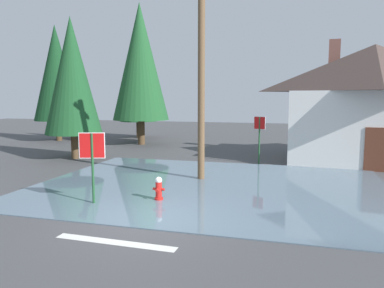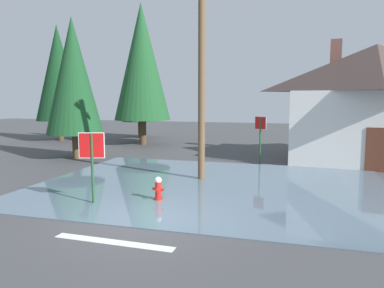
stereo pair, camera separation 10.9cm
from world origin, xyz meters
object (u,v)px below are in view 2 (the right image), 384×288
(fire_hydrant, at_px, (158,189))
(house, at_px, (374,101))
(stop_sign_far, at_px, (260,131))
(pine_tree_mid_left, at_px, (73,76))
(pine_tree_short_left, at_px, (142,62))
(utility_pole, at_px, (202,76))
(pine_tree_far_center, at_px, (58,73))
(stop_sign_near, at_px, (92,153))
(pine_tree_tall_left, at_px, (140,83))

(fire_hydrant, xyz_separation_m, house, (8.03, 10.16, 2.75))
(stop_sign_far, bearing_deg, fire_hydrant, -108.06)
(pine_tree_mid_left, xyz_separation_m, pine_tree_short_left, (1.07, 6.71, 1.30))
(stop_sign_far, bearing_deg, house, 24.23)
(pine_tree_mid_left, bearing_deg, utility_pole, -22.32)
(utility_pole, relative_size, pine_tree_mid_left, 1.05)
(pine_tree_short_left, bearing_deg, pine_tree_far_center, 176.16)
(house, distance_m, pine_tree_mid_left, 15.86)
(stop_sign_near, xyz_separation_m, utility_pole, (2.40, 4.35, 2.56))
(house, distance_m, pine_tree_tall_left, 17.87)
(utility_pole, bearing_deg, pine_tree_mid_left, 157.68)
(house, height_order, pine_tree_mid_left, pine_tree_mid_left)
(utility_pole, relative_size, stop_sign_far, 3.35)
(stop_sign_near, height_order, pine_tree_tall_left, pine_tree_tall_left)
(utility_pole, height_order, house, utility_pole)
(stop_sign_far, xyz_separation_m, house, (5.53, 2.49, 1.45))
(fire_hydrant, height_order, stop_sign_far, stop_sign_far)
(fire_hydrant, bearing_deg, house, 51.68)
(fire_hydrant, bearing_deg, stop_sign_far, 71.94)
(utility_pole, bearing_deg, house, 41.99)
(pine_tree_tall_left, bearing_deg, pine_tree_mid_left, -85.40)
(pine_tree_short_left, bearing_deg, stop_sign_far, -33.04)
(stop_sign_near, xyz_separation_m, pine_tree_short_left, (-4.49, 14.33, 4.15))
(fire_hydrant, xyz_separation_m, pine_tree_tall_left, (-8.26, 17.39, 4.12))
(stop_sign_far, relative_size, house, 0.27)
(pine_tree_mid_left, bearing_deg, pine_tree_short_left, 80.90)
(pine_tree_far_center, bearing_deg, fire_hydrant, -46.01)
(house, height_order, pine_tree_tall_left, pine_tree_tall_left)
(stop_sign_near, distance_m, stop_sign_far, 9.62)
(utility_pole, relative_size, pine_tree_far_center, 0.91)
(stop_sign_far, height_order, pine_tree_far_center, pine_tree_far_center)
(house, bearing_deg, pine_tree_tall_left, 156.03)
(utility_pole, height_order, stop_sign_far, utility_pole)
(pine_tree_short_left, distance_m, pine_tree_far_center, 7.12)
(stop_sign_near, bearing_deg, stop_sign_far, 63.20)
(fire_hydrant, height_order, pine_tree_tall_left, pine_tree_tall_left)
(utility_pole, xyz_separation_m, stop_sign_far, (1.94, 4.23, -2.50))
(stop_sign_near, height_order, fire_hydrant, stop_sign_near)
(stop_sign_near, relative_size, utility_pole, 0.28)
(fire_hydrant, xyz_separation_m, stop_sign_far, (2.50, 7.67, 1.30))
(utility_pole, height_order, pine_tree_short_left, pine_tree_short_left)
(utility_pole, height_order, pine_tree_far_center, pine_tree_far_center)
(fire_hydrant, height_order, house, house)
(fire_hydrant, relative_size, pine_tree_short_left, 0.08)
(stop_sign_near, relative_size, stop_sign_far, 0.95)
(pine_tree_mid_left, bearing_deg, fire_hydrant, -42.18)
(stop_sign_near, height_order, utility_pole, utility_pole)
(pine_tree_mid_left, bearing_deg, stop_sign_far, 5.58)
(utility_pole, distance_m, stop_sign_far, 5.29)
(pine_tree_tall_left, distance_m, pine_tree_far_center, 6.26)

